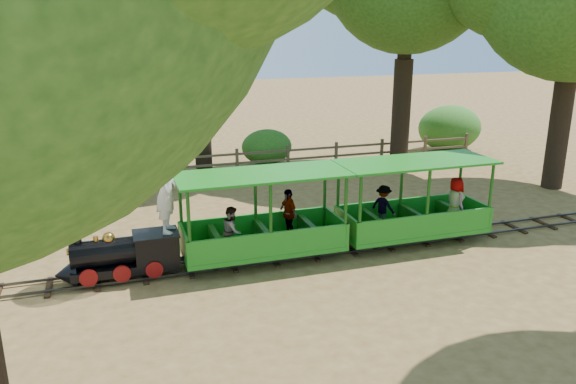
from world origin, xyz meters
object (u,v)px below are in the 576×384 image
object	(u,v)px
locomotive	(114,204)
fence	(263,158)
carriage_rear	(415,211)
carriage_front	(263,228)

from	to	relation	value
locomotive	fence	distance (m)	9.72
carriage_rear	fence	distance (m)	8.21
carriage_front	carriage_rear	distance (m)	4.06
carriage_front	fence	xyz separation A→B (m)	(2.24, 8.00, -0.24)
fence	carriage_front	bearing A→B (deg)	-105.64
locomotive	carriage_front	distance (m)	3.39
carriage_rear	locomotive	bearing A→B (deg)	179.47
carriage_front	locomotive	bearing A→B (deg)	178.83
carriage_front	carriage_rear	world-z (taller)	same
carriage_front	fence	size ratio (longest dim) A/B	0.22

